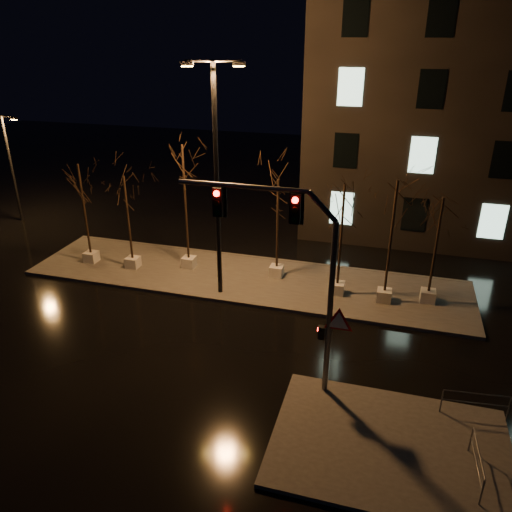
% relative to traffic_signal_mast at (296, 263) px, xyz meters
% --- Properties ---
extents(ground, '(90.00, 90.00, 0.00)m').
position_rel_traffic_signal_mast_xyz_m(ground, '(-4.08, 1.51, -4.79)').
color(ground, black).
rests_on(ground, ground).
extents(median, '(22.00, 5.00, 0.15)m').
position_rel_traffic_signal_mast_xyz_m(median, '(-4.08, 7.51, -4.71)').
color(median, '#46433E').
rests_on(median, ground).
extents(sidewalk_corner, '(7.00, 5.00, 0.15)m').
position_rel_traffic_signal_mast_xyz_m(sidewalk_corner, '(3.42, -1.99, -4.71)').
color(sidewalk_corner, '#46433E').
rests_on(sidewalk_corner, ground).
extents(tree_0, '(1.80, 1.80, 5.45)m').
position_rel_traffic_signal_mast_xyz_m(tree_0, '(-12.49, 7.01, -0.50)').
color(tree_0, beige).
rests_on(tree_0, median).
extents(tree_1, '(1.80, 1.80, 5.01)m').
position_rel_traffic_signal_mast_xyz_m(tree_1, '(-10.00, 7.00, -0.83)').
color(tree_1, beige).
rests_on(tree_1, median).
extents(tree_2, '(1.80, 1.80, 6.57)m').
position_rel_traffic_signal_mast_xyz_m(tree_2, '(-7.20, 7.83, 0.35)').
color(tree_2, beige).
rests_on(tree_2, median).
extents(tree_3, '(1.80, 1.80, 5.13)m').
position_rel_traffic_signal_mast_xyz_m(tree_3, '(-2.54, 8.06, -0.74)').
color(tree_3, beige).
rests_on(tree_3, median).
extents(tree_4, '(1.80, 1.80, 5.45)m').
position_rel_traffic_signal_mast_xyz_m(tree_4, '(0.63, 7.06, -0.50)').
color(tree_4, beige).
rests_on(tree_4, median).
extents(tree_5, '(1.80, 1.80, 5.81)m').
position_rel_traffic_signal_mast_xyz_m(tree_5, '(2.79, 6.93, -0.23)').
color(tree_5, beige).
rests_on(tree_5, median).
extents(tree_6, '(1.80, 1.80, 5.07)m').
position_rel_traffic_signal_mast_xyz_m(tree_6, '(4.71, 7.43, -0.79)').
color(tree_6, beige).
rests_on(tree_6, median).
extents(traffic_signal_mast, '(5.78, 0.24, 7.06)m').
position_rel_traffic_signal_mast_xyz_m(traffic_signal_mast, '(0.00, 0.00, 0.00)').
color(traffic_signal_mast, '#515358').
rests_on(traffic_signal_mast, sidewalk_corner).
extents(streetlight_main, '(2.54, 0.93, 10.27)m').
position_rel_traffic_signal_mast_xyz_m(streetlight_main, '(-4.70, 5.70, 1.29)').
color(streetlight_main, black).
rests_on(streetlight_main, median).
extents(streetlight_far, '(1.33, 0.38, 6.79)m').
position_rel_traffic_signal_mast_xyz_m(streetlight_far, '(-20.74, 11.75, -1.05)').
color(streetlight_far, black).
rests_on(streetlight_far, ground).
extents(guard_rail_a, '(2.06, 0.25, 0.89)m').
position_rel_traffic_signal_mast_xyz_m(guard_rail_a, '(5.92, 0.01, -4.05)').
color(guard_rail_a, '#515358').
rests_on(guard_rail_a, sidewalk_corner).
extents(guard_rail_b, '(0.14, 1.92, 0.91)m').
position_rel_traffic_signal_mast_xyz_m(guard_rail_b, '(5.69, -2.54, -4.05)').
color(guard_rail_b, '#515358').
rests_on(guard_rail_b, sidewalk_corner).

